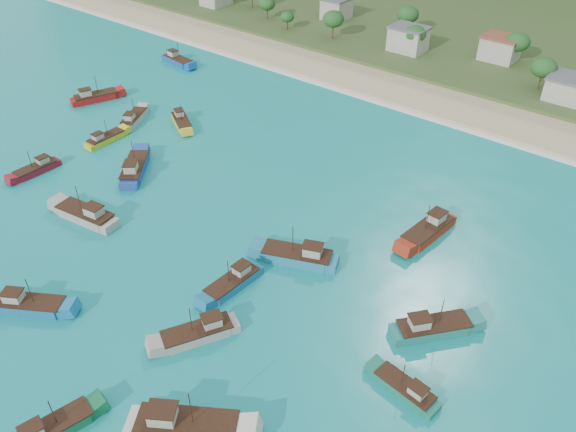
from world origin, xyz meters
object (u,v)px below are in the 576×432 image
Objects in this scene: boat_20 at (178,61)px; boat_26 at (233,283)px; boat_5 at (185,427)px; boat_32 at (182,122)px; boat_12 at (87,216)px; boat_19 at (432,328)px; boat_22 at (199,334)px; boat_6 at (428,231)px; boat_11 at (135,169)px; boat_30 at (95,98)px; boat_14 at (52,430)px; boat_17 at (30,306)px; boat_8 at (106,139)px; boat_28 at (134,119)px; boat_1 at (37,170)px; boat_27 at (298,257)px; boat_2 at (405,390)px.

boat_26 is at bearing 59.75° from boat_20.
boat_5 is 1.33× the size of boat_32.
boat_5 is 1.04× the size of boat_12.
boat_22 is at bearing -100.37° from boat_19.
boat_6 is 1.09× the size of boat_20.
boat_11 reaches higher than boat_20.
boat_6 is 84.82m from boat_30.
boat_26 is at bearing -120.07° from boat_19.
boat_14 is 21.17m from boat_17.
boat_12 is at bearing 9.11° from boat_26.
boat_14 is at bearing -42.51° from boat_8.
boat_30 is (-32.99, 14.85, -0.11)m from boat_11.
boat_28 is at bearing -175.02° from boat_17.
boat_14 is at bearing 47.50° from boat_20.
boat_12 is at bearing -178.49° from boat_17.
boat_12 is at bearing 51.76° from boat_32.
boat_12 reaches higher than boat_1.
boat_30 is at bearing -50.47° from boat_32.
boat_28 is (-69.06, -3.92, -0.22)m from boat_6.
boat_17 is 91.14m from boat_20.
boat_28 is at bearing -151.09° from boat_19.
boat_32 is at bearing -165.50° from boat_5.
boat_1 is 18.69m from boat_11.
boat_22 is (33.23, -6.18, -0.16)m from boat_12.
boat_20 is (-97.40, 43.72, -0.02)m from boat_19.
boat_12 is at bearing -16.21° from boat_30.
boat_6 is 1.13× the size of boat_17.
boat_26 is at bearing 66.26° from boat_6.
boat_12 is at bearing 172.03° from boat_1.
boat_6 reaches higher than boat_30.
boat_11 is at bearing 11.87° from boat_12.
boat_8 is at bearing -144.48° from boat_19.
boat_12 is 48.37m from boat_30.
boat_28 is (-55.99, 34.18, -0.08)m from boat_22.
boat_28 is at bearing 30.21° from boat_12.
boat_17 is at bearing 120.99° from boat_27.
boat_2 is at bearing -132.11° from boat_22.
boat_20 is at bearing -165.08° from boat_5.
boat_20 reaches higher than boat_2.
boat_5 reaches higher than boat_26.
boat_5 reaches higher than boat_2.
boat_11 is at bearing -16.84° from boat_8.
boat_14 is (51.05, -29.19, 0.08)m from boat_1.
boat_28 reaches higher than boat_2.
boat_11 is at bearing 46.45° from boat_20.
boat_28 is (-2.70, 9.46, 0.08)m from boat_8.
boat_22 is at bearing -5.24° from boat_30.
boat_12 is (-46.31, -31.91, 0.02)m from boat_6.
boat_5 is 1.06× the size of boat_6.
boat_14 reaches higher than boat_1.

